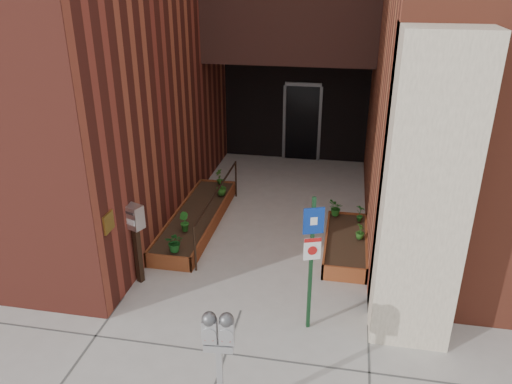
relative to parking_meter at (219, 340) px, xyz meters
The scene contains 14 objects.
ground 2.49m from the parking_meter, 96.15° to the left, with size 80.00×80.00×0.00m, color #9E9991.
planter_left 5.28m from the parking_meter, 110.18° to the left, with size 0.90×3.60×0.30m.
planter_right 4.69m from the parking_meter, 72.52° to the left, with size 0.80×2.20×0.30m.
handrail 4.99m from the parking_meter, 104.96° to the left, with size 0.04×3.34×0.90m.
parking_meter is the anchor object (origin of this frame).
sign_post 2.13m from the parking_meter, 66.07° to the left, with size 0.29×0.12×2.18m.
payment_dropbox 3.40m from the parking_meter, 128.94° to the left, with size 0.35×0.31×1.46m.
shrub_left_a 3.74m from the parking_meter, 117.44° to the left, with size 0.34×0.34×0.38m, color #164F19.
shrub_left_b 4.47m from the parking_meter, 113.73° to the left, with size 0.21×0.21×0.38m, color #1F5F1B.
shrub_left_c 6.06m from the parking_meter, 104.25° to the left, with size 0.23×0.23×0.41m, color #26601B.
shrub_left_d 6.71m from the parking_meter, 104.73° to the left, with size 0.19×0.19×0.37m, color #2B611B.
shrub_right_a 4.70m from the parking_meter, 69.57° to the left, with size 0.17×0.17×0.30m, color #225217.
shrub_right_b 5.39m from the parking_meter, 72.34° to the left, with size 0.19×0.19×0.37m, color #1B611D.
shrub_right_c 5.42m from the parking_meter, 77.96° to the left, with size 0.30×0.30×0.34m, color #1D5F1B.
Camera 1 is at (1.45, -6.36, 4.99)m, focal length 35.00 mm.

